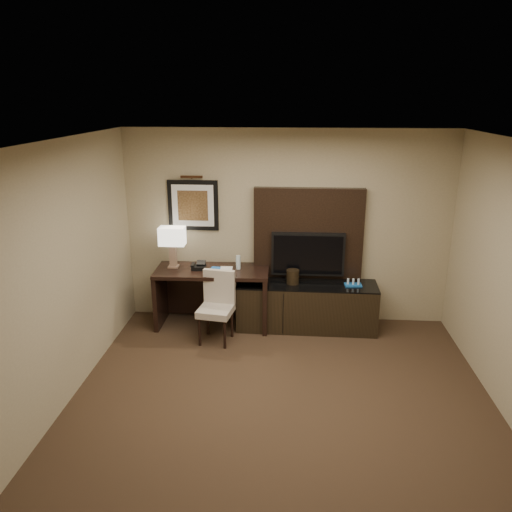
# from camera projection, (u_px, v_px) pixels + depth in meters

# --- Properties ---
(floor) EXTENTS (4.50, 5.00, 0.01)m
(floor) POSITION_uv_depth(u_px,v_px,m) (280.00, 422.00, 4.97)
(floor) COLOR #342317
(floor) RESTS_ON ground
(ceiling) EXTENTS (4.50, 5.00, 0.01)m
(ceiling) POSITION_uv_depth(u_px,v_px,m) (285.00, 146.00, 4.14)
(ceiling) COLOR silver
(ceiling) RESTS_ON wall_back
(wall_back) EXTENTS (4.50, 0.01, 2.70)m
(wall_back) POSITION_uv_depth(u_px,v_px,m) (287.00, 228.00, 6.93)
(wall_back) COLOR tan
(wall_back) RESTS_ON floor
(wall_left) EXTENTS (0.01, 5.00, 2.70)m
(wall_left) POSITION_uv_depth(u_px,v_px,m) (45.00, 289.00, 4.71)
(wall_left) COLOR tan
(wall_left) RESTS_ON floor
(desk) EXTENTS (1.56, 0.70, 0.83)m
(desk) POSITION_uv_depth(u_px,v_px,m) (213.00, 297.00, 6.95)
(desk) COLOR black
(desk) RESTS_ON floor
(credenza) EXTENTS (1.91, 0.55, 0.66)m
(credenza) POSITION_uv_depth(u_px,v_px,m) (306.00, 306.00, 6.89)
(credenza) COLOR black
(credenza) RESTS_ON floor
(tv_wall_panel) EXTENTS (1.50, 0.12, 1.30)m
(tv_wall_panel) POSITION_uv_depth(u_px,v_px,m) (308.00, 235.00, 6.88)
(tv_wall_panel) COLOR black
(tv_wall_panel) RESTS_ON wall_back
(tv) EXTENTS (1.00, 0.08, 0.60)m
(tv) POSITION_uv_depth(u_px,v_px,m) (308.00, 254.00, 6.86)
(tv) COLOR black
(tv) RESTS_ON tv_wall_panel
(artwork) EXTENTS (0.70, 0.04, 0.70)m
(artwork) POSITION_uv_depth(u_px,v_px,m) (193.00, 205.00, 6.91)
(artwork) COLOR black
(artwork) RESTS_ON wall_back
(picture_light) EXTENTS (0.04, 0.04, 0.30)m
(picture_light) POSITION_uv_depth(u_px,v_px,m) (192.00, 177.00, 6.75)
(picture_light) COLOR #432615
(picture_light) RESTS_ON wall_back
(desk_chair) EXTENTS (0.49, 0.55, 0.88)m
(desk_chair) POSITION_uv_depth(u_px,v_px,m) (216.00, 310.00, 6.47)
(desk_chair) COLOR #BFB29F
(desk_chair) RESTS_ON floor
(table_lamp) EXTENTS (0.34, 0.21, 0.53)m
(table_lamp) POSITION_uv_depth(u_px,v_px,m) (173.00, 249.00, 6.84)
(table_lamp) COLOR #93725B
(table_lamp) RESTS_ON desk
(desk_phone) EXTENTS (0.19, 0.17, 0.09)m
(desk_phone) POSITION_uv_depth(u_px,v_px,m) (199.00, 266.00, 6.82)
(desk_phone) COLOR black
(desk_phone) RESTS_ON desk
(blue_folder) EXTENTS (0.27, 0.33, 0.02)m
(blue_folder) POSITION_uv_depth(u_px,v_px,m) (217.00, 271.00, 6.74)
(blue_folder) COLOR #1A57AB
(blue_folder) RESTS_ON desk
(book) EXTENTS (0.17, 0.03, 0.23)m
(book) POSITION_uv_depth(u_px,v_px,m) (220.00, 263.00, 6.75)
(book) COLOR tan
(book) RESTS_ON desk
(water_bottle) EXTENTS (0.07, 0.07, 0.19)m
(water_bottle) POSITION_uv_depth(u_px,v_px,m) (238.00, 262.00, 6.82)
(water_bottle) COLOR silver
(water_bottle) RESTS_ON desk
(ice_bucket) EXTENTS (0.18, 0.18, 0.19)m
(ice_bucket) POSITION_uv_depth(u_px,v_px,m) (293.00, 277.00, 6.78)
(ice_bucket) COLOR black
(ice_bucket) RESTS_ON credenza
(minibar_tray) EXTENTS (0.24, 0.15, 0.08)m
(minibar_tray) POSITION_uv_depth(u_px,v_px,m) (353.00, 283.00, 6.71)
(minibar_tray) COLOR #1A5DA9
(minibar_tray) RESTS_ON credenza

